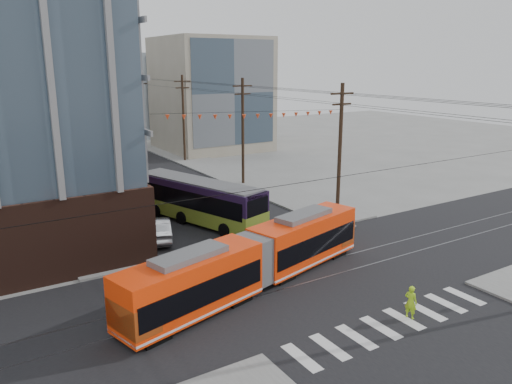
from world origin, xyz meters
TOP-DOWN VIEW (x-y plane):
  - ground at (0.00, 0.00)m, footprint 160.00×160.00m
  - bg_bldg_ne_near at (16.00, 48.00)m, footprint 14.00×14.00m
  - bg_bldg_ne_far at (18.00, 68.00)m, footprint 16.00×16.00m
  - utility_pole_far at (8.50, 56.00)m, footprint 0.30×0.30m
  - streetcar at (-3.70, 4.10)m, footprint 17.30×6.79m
  - city_bus at (-1.05, 16.89)m, footprint 6.47×12.71m
  - parked_car_silver at (-5.43, 14.54)m, footprint 3.17×5.27m
  - parked_car_white at (-5.91, 19.07)m, footprint 2.10×4.36m
  - parked_car_grey at (-5.38, 26.03)m, footprint 3.50×4.78m
  - pedestrian at (1.15, -3.06)m, footprint 0.59×0.73m
  - jersey_barrier at (8.30, 11.15)m, footprint 0.97×4.27m

SIDE VIEW (x-z plane):
  - ground at x=0.00m, z-range 0.00..0.00m
  - jersey_barrier at x=8.30m, z-range 0.00..0.85m
  - parked_car_grey at x=-5.38m, z-range 0.00..1.21m
  - parked_car_white at x=-5.91m, z-range 0.00..1.22m
  - parked_car_silver at x=-5.43m, z-range 0.00..1.64m
  - pedestrian at x=1.15m, z-range 0.00..1.75m
  - streetcar at x=-3.70m, z-range 0.00..3.33m
  - city_bus at x=-1.05m, z-range 0.00..3.54m
  - utility_pole_far at x=8.50m, z-range 0.00..11.00m
  - bg_bldg_ne_far at x=18.00m, z-range 0.00..14.00m
  - bg_bldg_ne_near at x=16.00m, z-range 0.00..16.00m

